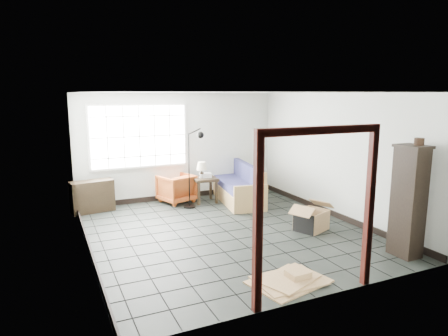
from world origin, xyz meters
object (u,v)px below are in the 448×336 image
futon_sofa (240,188)px  armchair (176,187)px  side_table (205,182)px  tall_shelf (408,200)px

futon_sofa → armchair: size_ratio=2.87×
futon_sofa → side_table: (-0.80, 0.28, 0.16)m
tall_shelf → futon_sofa: bearing=102.4°
armchair → tall_shelf: tall_shelf is taller
armchair → tall_shelf: 5.22m
futon_sofa → tall_shelf: size_ratio=1.19×
side_table → tall_shelf: (1.74, -4.35, 0.42)m
futon_sofa → armchair: 1.53m
armchair → futon_sofa: bearing=140.4°
armchair → tall_shelf: size_ratio=0.42×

